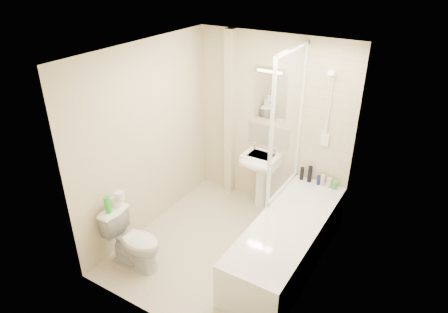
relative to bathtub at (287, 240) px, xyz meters
The scene contains 25 objects.
floor 0.83m from the bathtub, 165.07° to the right, with size 2.50×2.50×0.00m, color beige.
wall_back 1.58m from the bathtub, 125.54° to the left, with size 2.20×0.02×2.40m, color beige.
wall_left 2.07m from the bathtub, behind, with size 0.02×2.50×2.40m, color beige.
wall_right 1.00m from the bathtub, 29.74° to the right, with size 0.02×2.50×2.40m, color beige.
ceiling 2.25m from the bathtub, 165.07° to the right, with size 2.20×2.50×0.02m, color white.
tile_back 1.54m from the bathtub, 90.00° to the left, with size 0.70×0.01×1.75m, color beige.
tile_right 1.19m from the bathtub, ahead, with size 0.01×2.10×1.75m, color beige.
pipe_boxing 1.92m from the bathtub, 144.15° to the left, with size 0.12×0.12×2.40m, color beige.
splashback 1.50m from the bathtub, 127.26° to the left, with size 0.60×0.01×0.30m, color beige.
mirror 1.84m from the bathtub, 127.31° to the left, with size 0.46×0.01×0.60m, color white.
strip_light 2.10m from the bathtub, 127.93° to the left, with size 0.42×0.07×0.07m, color silver.
bathtub is the anchor object (origin of this frame).
shower_screen 1.35m from the bathtub, 120.33° to the left, with size 0.04×0.92×1.80m.
shower_fixture 1.60m from the bathtub, 90.10° to the left, with size 0.10×0.16×0.99m.
pedestal_sink 1.19m from the bathtub, 134.19° to the left, with size 0.48×0.46×0.93m.
bottle_black_a 1.05m from the bathtub, 103.78° to the left, with size 0.05×0.05×0.18m, color black.
bottle_black_b 1.04m from the bathtub, 97.46° to the left, with size 0.06×0.06×0.23m, color black.
bottle_blue 1.01m from the bathtub, 89.78° to the left, with size 0.06×0.06×0.12m, color navy.
bottle_cream 1.02m from the bathtub, 87.06° to the left, with size 0.05×0.05×0.15m, color beige.
bottle_white_b 1.02m from the bathtub, 81.77° to the left, with size 0.06×0.06×0.13m, color silver.
bottle_green 1.03m from the bathtub, 77.40° to the left, with size 0.07×0.07×0.10m, color green.
toilet 1.76m from the bathtub, 146.49° to the right, with size 0.69×0.41×0.68m, color white.
toilet_roll_lower 2.02m from the bathtub, 152.16° to the right, with size 0.12×0.12×0.10m, color white.
toilet_roll_upper 1.98m from the bathtub, 151.74° to the right, with size 0.11×0.11×0.09m, color white.
green_bottle 2.08m from the bathtub, 148.36° to the right, with size 0.07×0.07×0.20m, color green.
Camera 1 is at (2.03, -3.31, 3.27)m, focal length 32.00 mm.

